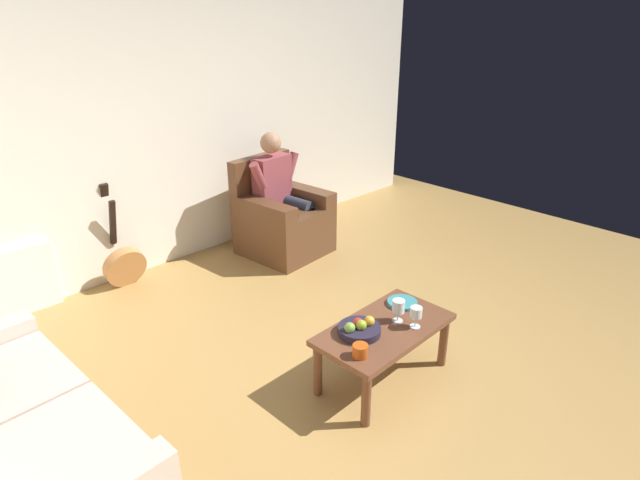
{
  "coord_description": "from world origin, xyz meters",
  "views": [
    {
      "loc": [
        2.66,
        1.71,
        2.34
      ],
      "look_at": [
        -0.03,
        -1.03,
        0.65
      ],
      "focal_mm": 29.82,
      "sensor_mm": 36.0,
      "label": 1
    }
  ],
  "objects_px": {
    "couch": "(4,455)",
    "decorative_dish": "(402,303)",
    "armchair": "(281,220)",
    "guitar": "(124,263)",
    "coffee_table": "(384,335)",
    "person_seated": "(280,190)",
    "candle_jar": "(360,350)",
    "fruit_bowl": "(359,329)",
    "wine_glass_near": "(398,307)",
    "wine_glass_far": "(416,314)"
  },
  "relations": [
    {
      "from": "couch",
      "to": "decorative_dish",
      "type": "distance_m",
      "value": 2.5
    },
    {
      "from": "armchair",
      "to": "couch",
      "type": "bearing_deg",
      "value": 19.8
    },
    {
      "from": "guitar",
      "to": "decorative_dish",
      "type": "bearing_deg",
      "value": 111.49
    },
    {
      "from": "coffee_table",
      "to": "guitar",
      "type": "bearing_deg",
      "value": -75.78
    },
    {
      "from": "decorative_dish",
      "to": "person_seated",
      "type": "bearing_deg",
      "value": -105.95
    },
    {
      "from": "coffee_table",
      "to": "decorative_dish",
      "type": "relative_size",
      "value": 4.48
    },
    {
      "from": "guitar",
      "to": "candle_jar",
      "type": "xyz_separation_m",
      "value": [
        -0.27,
        2.59,
        0.24
      ]
    },
    {
      "from": "decorative_dish",
      "to": "couch",
      "type": "bearing_deg",
      "value": -13.29
    },
    {
      "from": "person_seated",
      "to": "fruit_bowl",
      "type": "bearing_deg",
      "value": 57.03
    },
    {
      "from": "decorative_dish",
      "to": "guitar",
      "type": "bearing_deg",
      "value": -68.51
    },
    {
      "from": "fruit_bowl",
      "to": "decorative_dish",
      "type": "distance_m",
      "value": 0.49
    },
    {
      "from": "armchair",
      "to": "fruit_bowl",
      "type": "relative_size",
      "value": 3.5
    },
    {
      "from": "person_seated",
      "to": "fruit_bowl",
      "type": "relative_size",
      "value": 4.44
    },
    {
      "from": "wine_glass_near",
      "to": "decorative_dish",
      "type": "height_order",
      "value": "wine_glass_near"
    },
    {
      "from": "coffee_table",
      "to": "decorative_dish",
      "type": "height_order",
      "value": "decorative_dish"
    },
    {
      "from": "guitar",
      "to": "decorative_dish",
      "type": "height_order",
      "value": "guitar"
    },
    {
      "from": "couch",
      "to": "candle_jar",
      "type": "height_order",
      "value": "couch"
    },
    {
      "from": "decorative_dish",
      "to": "armchair",
      "type": "bearing_deg",
      "value": -106.0
    },
    {
      "from": "person_seated",
      "to": "wine_glass_near",
      "type": "xyz_separation_m",
      "value": [
        0.76,
        2.09,
        -0.14
      ]
    },
    {
      "from": "person_seated",
      "to": "wine_glass_far",
      "type": "distance_m",
      "value": 2.33
    },
    {
      "from": "couch",
      "to": "wine_glass_near",
      "type": "bearing_deg",
      "value": 70.64
    },
    {
      "from": "couch",
      "to": "guitar",
      "type": "distance_m",
      "value": 2.35
    },
    {
      "from": "wine_glass_near",
      "to": "wine_glass_far",
      "type": "height_order",
      "value": "wine_glass_near"
    },
    {
      "from": "guitar",
      "to": "decorative_dish",
      "type": "xyz_separation_m",
      "value": [
        -0.94,
        2.39,
        0.21
      ]
    },
    {
      "from": "person_seated",
      "to": "guitar",
      "type": "xyz_separation_m",
      "value": [
        1.51,
        -0.42,
        -0.44
      ]
    },
    {
      "from": "armchair",
      "to": "coffee_table",
      "type": "xyz_separation_m",
      "value": [
        0.88,
        2.06,
        0.01
      ]
    },
    {
      "from": "coffee_table",
      "to": "candle_jar",
      "type": "distance_m",
      "value": 0.39
    },
    {
      "from": "person_seated",
      "to": "couch",
      "type": "height_order",
      "value": "person_seated"
    },
    {
      "from": "wine_glass_near",
      "to": "armchair",
      "type": "bearing_deg",
      "value": -110.1
    },
    {
      "from": "coffee_table",
      "to": "wine_glass_near",
      "type": "xyz_separation_m",
      "value": [
        -0.11,
        0.02,
        0.17
      ]
    },
    {
      "from": "coffee_table",
      "to": "fruit_bowl",
      "type": "distance_m",
      "value": 0.22
    },
    {
      "from": "guitar",
      "to": "couch",
      "type": "bearing_deg",
      "value": 50.83
    },
    {
      "from": "couch",
      "to": "decorative_dish",
      "type": "bearing_deg",
      "value": 74.43
    },
    {
      "from": "person_seated",
      "to": "armchair",
      "type": "bearing_deg",
      "value": 90.0
    },
    {
      "from": "guitar",
      "to": "fruit_bowl",
      "type": "bearing_deg",
      "value": 100.55
    },
    {
      "from": "fruit_bowl",
      "to": "armchair",
      "type": "bearing_deg",
      "value": -117.82
    },
    {
      "from": "wine_glass_near",
      "to": "wine_glass_far",
      "type": "bearing_deg",
      "value": 100.82
    },
    {
      "from": "coffee_table",
      "to": "guitar",
      "type": "distance_m",
      "value": 2.57
    },
    {
      "from": "fruit_bowl",
      "to": "couch",
      "type": "bearing_deg",
      "value": -17.35
    },
    {
      "from": "person_seated",
      "to": "candle_jar",
      "type": "bearing_deg",
      "value": 55.11
    },
    {
      "from": "coffee_table",
      "to": "wine_glass_far",
      "type": "relative_size",
      "value": 6.43
    },
    {
      "from": "couch",
      "to": "fruit_bowl",
      "type": "xyz_separation_m",
      "value": [
        -1.94,
        0.6,
        0.13
      ]
    },
    {
      "from": "guitar",
      "to": "wine_glass_far",
      "type": "xyz_separation_m",
      "value": [
        -0.77,
        2.63,
        0.3
      ]
    },
    {
      "from": "person_seated",
      "to": "fruit_bowl",
      "type": "height_order",
      "value": "person_seated"
    },
    {
      "from": "fruit_bowl",
      "to": "candle_jar",
      "type": "distance_m",
      "value": 0.24
    },
    {
      "from": "couch",
      "to": "armchair",
      "type": "bearing_deg",
      "value": 112.73
    },
    {
      "from": "person_seated",
      "to": "fruit_bowl",
      "type": "xyz_separation_m",
      "value": [
        1.06,
        2.01,
        -0.21
      ]
    },
    {
      "from": "person_seated",
      "to": "coffee_table",
      "type": "distance_m",
      "value": 2.27
    },
    {
      "from": "guitar",
      "to": "fruit_bowl",
      "type": "distance_m",
      "value": 2.48
    },
    {
      "from": "coffee_table",
      "to": "candle_jar",
      "type": "height_order",
      "value": "candle_jar"
    }
  ]
}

